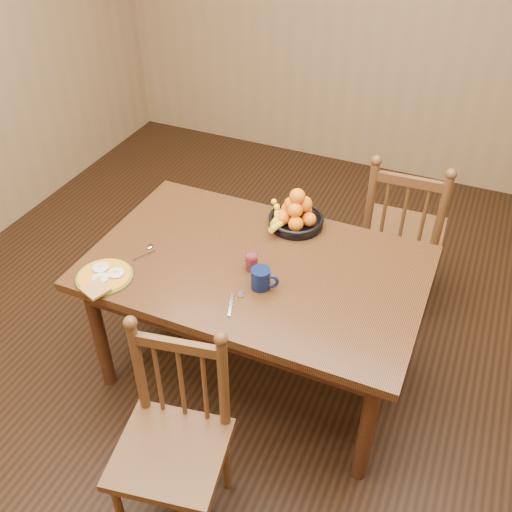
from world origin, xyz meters
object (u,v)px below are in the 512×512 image
at_px(chair_far, 402,233).
at_px(chair_near, 173,442).
at_px(dining_table, 256,278).
at_px(breakfast_plate, 104,277).
at_px(fruit_bowl, 295,214).
at_px(coffee_mug, 262,279).

bearing_deg(chair_far, chair_near, 70.38).
relative_size(dining_table, chair_far, 1.56).
xyz_separation_m(dining_table, breakfast_plate, (-0.60, -0.38, 0.10)).
height_order(chair_near, breakfast_plate, chair_near).
xyz_separation_m(chair_near, breakfast_plate, (-0.61, 0.47, 0.30)).
distance_m(chair_far, breakfast_plate, 1.74).
height_order(breakfast_plate, fruit_bowl, fruit_bowl).
bearing_deg(chair_far, fruit_bowl, 43.62).
height_order(chair_far, fruit_bowl, chair_far).
xyz_separation_m(dining_table, coffee_mug, (0.09, -0.14, 0.14)).
distance_m(dining_table, breakfast_plate, 0.72).
xyz_separation_m(breakfast_plate, fruit_bowl, (0.66, 0.76, 0.05)).
bearing_deg(fruit_bowl, chair_far, 45.92).
relative_size(chair_far, coffee_mug, 7.66).
height_order(coffee_mug, fruit_bowl, fruit_bowl).
distance_m(breakfast_plate, fruit_bowl, 1.01).
height_order(chair_far, chair_near, chair_far).
distance_m(chair_near, coffee_mug, 0.79).
relative_size(dining_table, coffee_mug, 11.98).
bearing_deg(chair_far, dining_table, 55.99).
bearing_deg(breakfast_plate, fruit_bowl, 49.13).
distance_m(dining_table, coffee_mug, 0.22).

